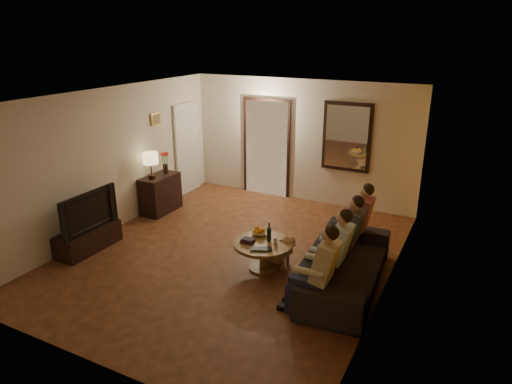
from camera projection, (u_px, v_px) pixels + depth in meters
The scene contains 33 objects.
floor at pixel (232, 254), 7.62m from camera, with size 5.00×6.00×0.01m, color #432712.
ceiling at pixel (229, 96), 6.75m from camera, with size 5.00×6.00×0.01m, color white.
back_wall at pixel (301, 141), 9.70m from camera, with size 5.00×0.02×2.60m, color beige.
front_wall at pixel (84, 260), 4.66m from camera, with size 5.00×0.02×2.60m, color beige.
left_wall at pixel (111, 161), 8.25m from camera, with size 0.02×6.00×2.60m, color beige.
right_wall at pixel (392, 206), 6.11m from camera, with size 0.02×6.00×2.60m, color beige.
orange_accent at pixel (391, 206), 6.12m from camera, with size 0.01×6.00×2.60m, color orange.
kitchen_doorway at pixel (267, 149), 10.11m from camera, with size 1.00×0.06×2.10m, color #FFE0A5.
door_trim at pixel (266, 149), 10.10m from camera, with size 1.12×0.04×2.22m, color black.
fridge_glimpse at pixel (277, 156), 10.06m from camera, with size 0.45×0.03×1.70m, color silver.
mirror_frame at pixel (347, 137), 9.17m from camera, with size 1.00×0.05×1.40m, color black.
mirror_glass at pixel (346, 137), 9.15m from camera, with size 0.86×0.02×1.26m, color white.
white_door at pixel (187, 148), 10.26m from camera, with size 0.06×0.85×2.04m, color white.
framed_art at pixel (156, 119), 9.15m from camera, with size 0.03×0.28×0.24m, color #B28C33.
art_canvas at pixel (156, 119), 9.14m from camera, with size 0.01×0.22×0.18m, color brown.
dresser at pixel (160, 194), 9.29m from camera, with size 0.45×0.86×0.76m, color black.
table_lamp at pixel (151, 166), 8.89m from camera, with size 0.30×0.30×0.54m, color beige, non-canonical shape.
flower_vase at pixel (165, 163), 9.28m from camera, with size 0.14×0.14×0.44m, color red, non-canonical shape.
tv_stand at pixel (88, 239), 7.71m from camera, with size 0.45×1.14×0.38m, color black.
tv at pixel (84, 210), 7.54m from camera, with size 0.15×1.16×0.67m, color black.
sofa at pixel (347, 264), 6.57m from camera, with size 0.92×2.36×0.69m, color black.
person_a at pixel (320, 275), 5.77m from camera, with size 0.60×0.40×1.20m, color tan, non-canonical shape.
person_b at pixel (334, 255), 6.27m from camera, with size 0.60×0.40×1.20m, color tan, non-canonical shape.
person_c at pixel (347, 239), 6.78m from camera, with size 0.60×0.40×1.20m, color tan, non-canonical shape.
person_d at pixel (358, 224), 7.28m from camera, with size 0.60×0.40×1.20m, color tan, non-canonical shape.
dog at pixel (277, 247), 7.22m from camera, with size 0.56×0.24×0.56m, color tan, non-canonical shape.
coffee_table at pixel (263, 256), 7.07m from camera, with size 0.92×0.92×0.45m, color brown.
bowl at pixel (259, 233), 7.24m from camera, with size 0.26×0.26×0.06m, color white.
oranges at pixel (259, 229), 7.22m from camera, with size 0.20×0.20×0.08m, color orange, non-canonical shape.
wine_bottle at pixel (269, 232), 7.00m from camera, with size 0.07×0.07×0.31m, color black, non-canonical shape.
wine_glass at pixel (275, 241), 6.94m from camera, with size 0.06×0.06×0.10m, color silver.
book_stack at pixel (248, 240), 6.99m from camera, with size 0.20×0.15×0.07m, color black, non-canonical shape.
laptop at pixel (261, 251), 6.71m from camera, with size 0.33×0.21×0.03m, color black.
Camera 1 is at (3.46, -5.91, 3.52)m, focal length 32.00 mm.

